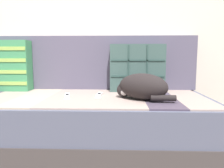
% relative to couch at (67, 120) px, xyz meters
% --- Properties ---
extents(ground_plane, '(14.00, 14.00, 0.00)m').
position_rel_couch_xyz_m(ground_plane, '(0.00, -0.10, -0.19)').
color(ground_plane, '#7A6651').
extents(couch, '(2.20, 0.90, 0.38)m').
position_rel_couch_xyz_m(couch, '(0.00, 0.00, 0.00)').
color(couch, '#3D3838').
rests_on(couch, ground_plane).
extents(sofa_backrest, '(2.15, 0.14, 0.48)m').
position_rel_couch_xyz_m(sofa_backrest, '(0.00, 0.38, 0.43)').
color(sofa_backrest, '#514C60').
rests_on(sofa_backrest, couch).
extents(throw_pillow_quilted, '(0.46, 0.14, 0.40)m').
position_rel_couch_xyz_m(throw_pillow_quilted, '(0.55, 0.23, 0.39)').
color(throw_pillow_quilted, '#38514C').
rests_on(throw_pillow_quilted, couch).
extents(throw_pillow_striped, '(0.37, 0.14, 0.43)m').
position_rel_couch_xyz_m(throw_pillow_striped, '(-0.56, 0.23, 0.41)').
color(throw_pillow_striped, '#3D8956').
rests_on(throw_pillow_striped, couch).
extents(sleeping_cat, '(0.40, 0.35, 0.18)m').
position_rel_couch_xyz_m(sleeping_cat, '(0.55, -0.13, 0.28)').
color(sleeping_cat, black).
rests_on(sleeping_cat, couch).
extents(game_remote_near, '(0.08, 0.21, 0.02)m').
position_rel_couch_xyz_m(game_remote_near, '(0.02, -0.06, 0.20)').
color(game_remote_near, white).
rests_on(game_remote_near, couch).
extents(game_remote_far, '(0.05, 0.19, 0.02)m').
position_rel_couch_xyz_m(game_remote_far, '(0.25, -0.01, 0.20)').
color(game_remote_far, white).
rests_on(game_remote_far, couch).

